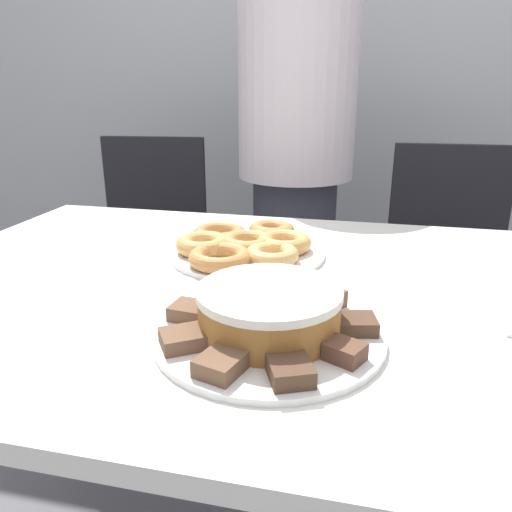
# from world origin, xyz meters

# --- Properties ---
(wall_back) EXTENTS (8.00, 0.05, 2.60)m
(wall_back) POSITION_xyz_m (0.00, 1.57, 1.30)
(wall_back) COLOR #B2B7BC
(wall_back) RESTS_ON ground_plane
(table) EXTENTS (1.45, 0.93, 0.75)m
(table) POSITION_xyz_m (0.00, 0.00, 0.66)
(table) COLOR silver
(table) RESTS_ON ground_plane
(person_standing) EXTENTS (0.39, 0.39, 1.58)m
(person_standing) POSITION_xyz_m (-0.11, 0.91, 0.82)
(person_standing) COLOR #383842
(person_standing) RESTS_ON ground_plane
(office_chair_left) EXTENTS (0.49, 0.49, 0.90)m
(office_chair_left) POSITION_xyz_m (-0.66, 0.84, 0.43)
(office_chair_left) COLOR black
(office_chair_left) RESTS_ON ground_plane
(office_chair_right) EXTENTS (0.46, 0.46, 0.90)m
(office_chair_right) POSITION_xyz_m (0.42, 0.84, 0.43)
(office_chair_right) COLOR black
(office_chair_right) RESTS_ON ground_plane
(plate_cake) EXTENTS (0.33, 0.33, 0.01)m
(plate_cake) POSITION_xyz_m (0.02, -0.19, 0.76)
(plate_cake) COLOR white
(plate_cake) RESTS_ON table
(plate_donuts) EXTENTS (0.32, 0.32, 0.01)m
(plate_donuts) POSITION_xyz_m (-0.10, 0.15, 0.76)
(plate_donuts) COLOR white
(plate_donuts) RESTS_ON table
(frosted_cake) EXTENTS (0.20, 0.20, 0.07)m
(frosted_cake) POSITION_xyz_m (0.02, -0.19, 0.79)
(frosted_cake) COLOR #9E662D
(frosted_cake) RESTS_ON plate_cake
(lamington_0) EXTENTS (0.07, 0.07, 0.02)m
(lamington_0) POSITION_xyz_m (0.06, -0.30, 0.77)
(lamington_0) COLOR #513828
(lamington_0) RESTS_ON plate_cake
(lamington_1) EXTENTS (0.06, 0.06, 0.02)m
(lamington_1) POSITION_xyz_m (0.13, -0.25, 0.77)
(lamington_1) COLOR brown
(lamington_1) RESTS_ON plate_cake
(lamington_2) EXTENTS (0.07, 0.06, 0.02)m
(lamington_2) POSITION_xyz_m (0.14, -0.16, 0.77)
(lamington_2) COLOR #513828
(lamington_2) RESTS_ON plate_cake
(lamington_3) EXTENTS (0.06, 0.06, 0.03)m
(lamington_3) POSITION_xyz_m (0.09, -0.09, 0.77)
(lamington_3) COLOR brown
(lamington_3) RESTS_ON plate_cake
(lamington_4) EXTENTS (0.04, 0.05, 0.03)m
(lamington_4) POSITION_xyz_m (0.01, -0.07, 0.77)
(lamington_4) COLOR brown
(lamington_4) RESTS_ON plate_cake
(lamington_5) EXTENTS (0.07, 0.07, 0.03)m
(lamington_5) POSITION_xyz_m (-0.07, -0.10, 0.77)
(lamington_5) COLOR #513828
(lamington_5) RESTS_ON plate_cake
(lamington_6) EXTENTS (0.06, 0.06, 0.02)m
(lamington_6) POSITION_xyz_m (-0.10, -0.18, 0.77)
(lamington_6) COLOR brown
(lamington_6) RESTS_ON plate_cake
(lamington_7) EXTENTS (0.08, 0.08, 0.02)m
(lamington_7) POSITION_xyz_m (-0.09, -0.26, 0.77)
(lamington_7) COLOR brown
(lamington_7) RESTS_ON plate_cake
(lamington_8) EXTENTS (0.06, 0.07, 0.02)m
(lamington_8) POSITION_xyz_m (-0.02, -0.31, 0.77)
(lamington_8) COLOR brown
(lamington_8) RESTS_ON plate_cake
(donut_0) EXTENTS (0.11, 0.11, 0.03)m
(donut_0) POSITION_xyz_m (-0.10, 0.15, 0.78)
(donut_0) COLOR #D18E4C
(donut_0) RESTS_ON plate_donuts
(donut_1) EXTENTS (0.12, 0.12, 0.03)m
(donut_1) POSITION_xyz_m (-0.18, 0.21, 0.77)
(donut_1) COLOR #C68447
(donut_1) RESTS_ON plate_donuts
(donut_2) EXTENTS (0.11, 0.11, 0.03)m
(donut_2) POSITION_xyz_m (-0.18, 0.12, 0.78)
(donut_2) COLOR tan
(donut_2) RESTS_ON plate_donuts
(donut_3) EXTENTS (0.12, 0.12, 0.03)m
(donut_3) POSITION_xyz_m (-0.13, 0.05, 0.78)
(donut_3) COLOR #C68447
(donut_3) RESTS_ON plate_donuts
(donut_4) EXTENTS (0.10, 0.10, 0.03)m
(donut_4) POSITION_xyz_m (-0.03, 0.09, 0.78)
(donut_4) COLOR #E5AD66
(donut_4) RESTS_ON plate_donuts
(donut_5) EXTENTS (0.11, 0.11, 0.03)m
(donut_5) POSITION_xyz_m (-0.02, 0.17, 0.78)
(donut_5) COLOR tan
(donut_5) RESTS_ON plate_donuts
(donut_6) EXTENTS (0.10, 0.10, 0.03)m
(donut_6) POSITION_xyz_m (-0.07, 0.25, 0.78)
(donut_6) COLOR #C68447
(donut_6) RESTS_ON plate_donuts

